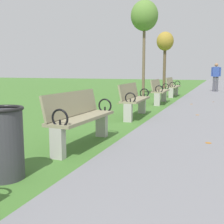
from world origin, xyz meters
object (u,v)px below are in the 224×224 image
park_bench_6 (173,86)px  tree_1 (144,17)px  park_bench_3 (80,117)px  park_bench_4 (134,99)px  park_bench_5 (159,91)px  trash_bin (4,143)px  pedestrian_walking (216,76)px  tree_2 (165,43)px

park_bench_6 → tree_1: bearing=-174.9°
park_bench_3 → park_bench_4: bearing=90.0°
park_bench_5 → trash_bin: park_bench_5 is taller
park_bench_4 → pedestrian_walking: pedestrian_walking is taller
tree_1 → tree_2: tree_1 is taller
park_bench_6 → tree_1: size_ratio=0.36×
park_bench_4 → park_bench_6: same height
tree_1 → tree_2: (-0.15, 6.20, -0.66)m
park_bench_4 → pedestrian_walking: bearing=79.8°
park_bench_5 → park_bench_6: 3.10m
trash_bin → tree_2: bearing=94.7°
tree_2 → pedestrian_walking: (3.40, -2.30, -2.15)m
park_bench_3 → tree_2: (-1.55, 15.62, 2.59)m
pedestrian_walking → tree_2: bearing=145.8°
park_bench_5 → tree_1: 4.63m
tree_1 → pedestrian_walking: 5.80m
park_bench_3 → trash_bin: 1.61m
tree_1 → park_bench_3: bearing=-81.5°
park_bench_6 → tree_2: (-1.55, 6.08, 2.59)m
park_bench_5 → tree_2: (-1.55, 9.18, 2.59)m
park_bench_3 → trash_bin: (-0.15, -1.60, -0.06)m
park_bench_6 → tree_1: (-1.40, -0.13, 3.26)m
park_bench_6 → trash_bin: bearing=-90.8°
park_bench_5 → pedestrian_walking: pedestrian_walking is taller
park_bench_5 → park_bench_6: size_ratio=1.01×
park_bench_3 → trash_bin: bearing=-95.2°
tree_2 → park_bench_4: bearing=-82.9°
park_bench_6 → trash_bin: park_bench_6 is taller
park_bench_3 → park_bench_4: 3.10m
park_bench_3 → tree_1: 10.06m
tree_1 → pedestrian_walking: bearing=50.2°
tree_2 → trash_bin: (1.41, -17.23, -2.65)m
tree_1 → tree_2: bearing=91.4°
pedestrian_walking → trash_bin: 15.06m
park_bench_4 → park_bench_5: size_ratio=1.00×
park_bench_3 → park_bench_4: same height
tree_2 → park_bench_6: bearing=-75.7°
park_bench_4 → tree_1: size_ratio=0.36×
tree_2 → trash_bin: tree_2 is taller
park_bench_3 → park_bench_4: (0.00, 3.10, 0.00)m
tree_1 → tree_2: 6.24m
tree_2 → park_bench_3: bearing=-84.3°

